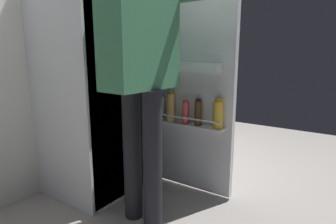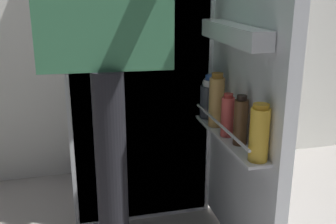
# 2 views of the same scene
# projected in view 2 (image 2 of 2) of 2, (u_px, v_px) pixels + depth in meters

# --- Properties ---
(refrigerator) EXTENTS (0.75, 1.31, 1.63)m
(refrigerator) POSITION_uv_depth(u_px,v_px,m) (138.00, 54.00, 2.11)
(refrigerator) COLOR silver
(refrigerator) RESTS_ON ground_plane
(person) EXTENTS (0.58, 0.83, 1.74)m
(person) POSITION_uv_depth(u_px,v_px,m) (107.00, 14.00, 1.47)
(person) COLOR black
(person) RESTS_ON ground_plane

